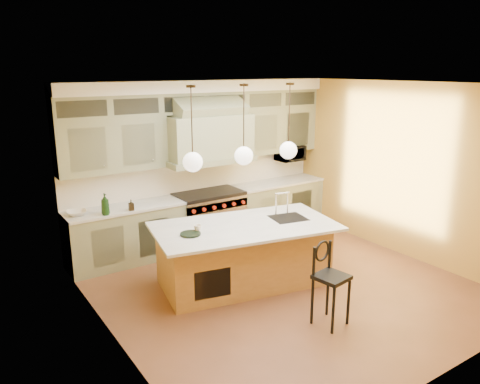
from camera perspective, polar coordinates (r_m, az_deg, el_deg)
floor at (r=7.01m, az=5.30°, el=-11.44°), size 5.00×5.00×0.00m
ceiling at (r=6.28m, az=5.94°, el=12.98°), size 5.00×5.00×0.00m
wall_back at (r=8.52m, az=-5.12°, el=3.68°), size 5.00×0.00×5.00m
wall_front at (r=4.93m, az=24.44°, el=-6.12°), size 5.00×0.00×5.00m
wall_left at (r=5.33m, az=-15.73°, el=-3.75°), size 0.00×5.00×5.00m
wall_right at (r=8.28m, az=19.14°, el=2.56°), size 0.00×5.00×5.00m
back_cabinetry at (r=8.30m, az=-4.22°, el=3.25°), size 5.00×0.77×2.90m
range at (r=8.47m, az=-3.80°, el=-3.13°), size 1.20×0.74×0.96m
kitchen_island at (r=6.92m, az=0.48°, el=-7.44°), size 2.83×1.87×1.35m
counter_stool at (r=5.93m, az=10.87°, el=-10.34°), size 0.43×0.43×1.06m
microwave at (r=9.40m, az=6.13°, el=4.72°), size 0.54×0.37×0.30m
oil_bottle_a at (r=7.35m, az=-16.12°, el=-1.45°), size 0.13×0.14×0.33m
oil_bottle_b at (r=7.50m, az=-13.13°, el=-1.56°), size 0.09×0.09×0.17m
fruit_bowl at (r=7.51m, az=-19.28°, el=-2.41°), size 0.33×0.33×0.07m
cup at (r=6.46m, az=-5.20°, el=-4.45°), size 0.12×0.12×0.10m
pendant_left at (r=6.10m, az=-5.79°, el=3.92°), size 0.26×0.26×1.11m
pendant_center at (r=6.50m, az=0.45°, el=4.69°), size 0.26×0.26×1.11m
pendant_right at (r=6.98m, az=5.91°, el=5.32°), size 0.26×0.26×1.11m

